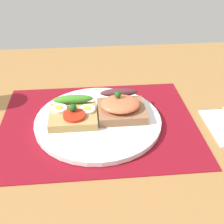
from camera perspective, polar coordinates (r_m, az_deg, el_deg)
ground_plane at (r=63.34cm, az=-2.71°, el=-3.48°), size 120.00×90.00×3.20cm
placemat at (r=62.29cm, az=-2.75°, el=-2.20°), size 41.77×32.29×0.30cm
plate at (r=61.90cm, az=-2.77°, el=-1.70°), size 26.89×26.89×1.05cm
sandwich_egg_tomato at (r=61.23cm, az=-7.65°, el=-0.34°), size 9.96×10.07×3.88cm
sandwich_salmon at (r=62.10cm, az=1.75°, el=1.17°), size 10.12×10.35×5.36cm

